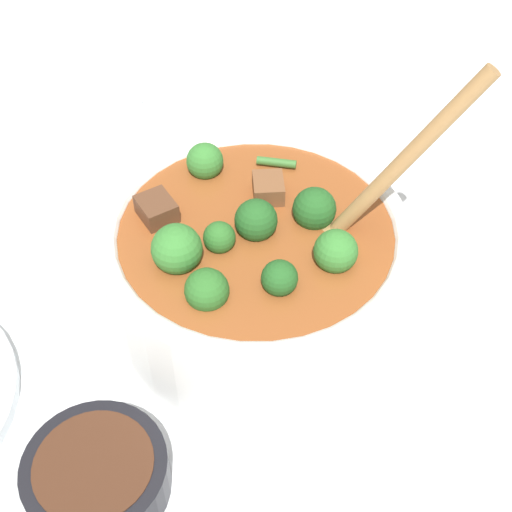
% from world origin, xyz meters
% --- Properties ---
extents(ground_plane, '(4.00, 4.00, 0.00)m').
position_xyz_m(ground_plane, '(0.00, 0.00, 0.00)').
color(ground_plane, silver).
extents(stew_bowl, '(0.28, 0.24, 0.23)m').
position_xyz_m(stew_bowl, '(-0.00, 0.00, 0.06)').
color(stew_bowl, white).
rests_on(stew_bowl, ground_plane).
extents(condiment_bowl, '(0.10, 0.10, 0.03)m').
position_xyz_m(condiment_bowl, '(0.09, 0.17, 0.02)').
color(condiment_bowl, black).
rests_on(condiment_bowl, ground_plane).
extents(empty_plate, '(0.18, 0.18, 0.02)m').
position_xyz_m(empty_plate, '(0.08, -0.30, 0.01)').
color(empty_plate, white).
rests_on(empty_plate, ground_plane).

